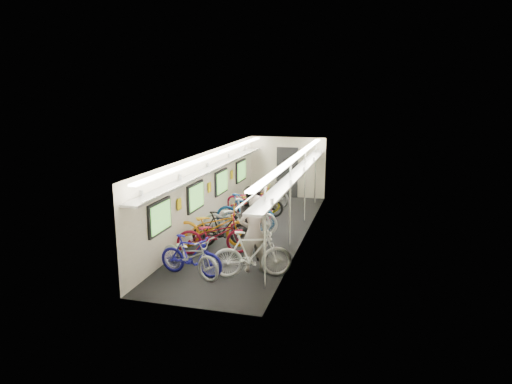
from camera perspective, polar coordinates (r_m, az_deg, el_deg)
The scene contains 17 objects.
train_car_shell at distance 14.10m, azimuth -0.83°, elevation 2.28°, with size 10.00×10.00×10.00m.
bicycle_0 at distance 10.66m, azimuth -8.27°, elevation -7.86°, with size 0.63×1.80×0.95m, color #ADABB0.
bicycle_1 at distance 10.65m, azimuth -8.14°, elevation -7.86°, with size 0.45×1.58×0.95m, color #1D199B.
bicycle_2 at distance 11.93m, azimuth -5.26°, elevation -5.37°, with size 0.68×1.94×1.02m, color maroon.
bicycle_3 at distance 12.43m, azimuth -4.14°, elevation -4.63°, with size 0.47×1.67×1.01m, color black.
bicycle_4 at distance 12.43m, azimuth -5.42°, elevation -4.31°, with size 0.77×2.19×1.15m, color orange.
bicycle_5 at distance 13.49m, azimuth -0.99°, elevation -3.08°, with size 0.50×1.79×1.07m, color silver.
bicycle_6 at distance 13.38m, azimuth -2.47°, elevation -3.27°, with size 0.70×2.01×1.05m, color #B9BABE.
bicycle_7 at distance 13.86m, azimuth -1.36°, elevation -2.54°, with size 0.53×1.88×1.13m, color navy.
bicycle_8 at distance 15.22m, azimuth -0.90°, elevation -1.32°, with size 0.70×2.00×1.05m, color maroon.
bicycle_9 at distance 15.34m, azimuth 0.49°, elevation -1.41°, with size 0.45×1.58×0.95m, color black.
bicycle_10 at distance 15.98m, azimuth -0.21°, elevation -0.78°, with size 0.65×1.86×0.98m, color yellow.
bicycle_11 at distance 10.43m, azimuth -0.49°, elevation -7.76°, with size 0.52×1.83×1.10m, color white.
bicycle_12 at distance 16.77m, azimuth 1.15°, elevation 0.00°, with size 0.71×2.02×1.06m, color #5E5F63.
passenger_near at distance 10.64m, azimuth -0.29°, elevation -5.16°, with size 0.68×0.45×1.86m, color gray.
passenger_mid at distance 11.57m, azimuth -0.44°, elevation -3.70°, with size 0.91×0.71×1.86m, color black.
backpack at distance 11.00m, azimuth 0.15°, elevation -2.67°, with size 0.26×0.14×0.38m, color #BB3112.
Camera 1 is at (3.43, -12.64, 4.16)m, focal length 32.00 mm.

